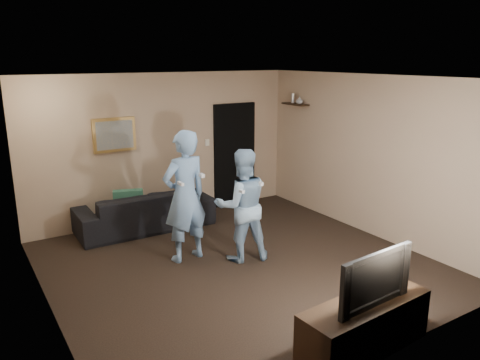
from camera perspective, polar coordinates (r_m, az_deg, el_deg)
ground at (r=6.75m, az=-0.14°, el=-10.29°), size 5.00×5.00×0.00m
ceiling at (r=6.11m, az=-0.15°, el=12.36°), size 5.00×5.00×0.04m
wall_back at (r=8.48m, az=-9.18°, el=4.01°), size 5.00×0.04×2.60m
wall_front at (r=4.49m, az=17.18°, el=-6.27°), size 5.00×0.04×2.60m
wall_left at (r=5.46m, az=-23.02°, el=-3.04°), size 0.04×5.00×2.60m
wall_right at (r=7.89m, az=15.45°, el=2.86°), size 0.04×5.00×2.60m
sofa at (r=8.15m, az=-11.52°, el=-3.57°), size 2.30×0.93×0.67m
throw_pillow at (r=8.02m, az=-13.42°, el=-2.88°), size 0.51×0.30×0.49m
painting_frame at (r=8.10m, az=-15.08°, el=5.35°), size 0.72×0.05×0.57m
painting_canvas at (r=8.07m, az=-15.02°, el=5.32°), size 0.62×0.01×0.47m
doorway at (r=9.16m, az=-0.67°, el=3.09°), size 0.90×0.06×2.00m
light_switch at (r=8.82m, az=-4.03°, el=4.58°), size 0.08×0.02×0.12m
wall_shelf at (r=9.01m, az=6.75°, el=9.17°), size 0.20×0.60×0.03m
shelf_vase at (r=8.91m, az=7.27°, el=9.63°), size 0.14×0.14×0.14m
shelf_figurine at (r=9.06m, az=6.45°, el=9.87°), size 0.06×0.06×0.18m
tv_console at (r=5.06m, az=14.91°, el=-16.79°), size 1.51×0.57×0.53m
television at (r=4.81m, az=15.35°, el=-11.24°), size 0.98×0.19×0.56m
wii_player_left at (r=6.65m, az=-6.73°, el=-2.00°), size 0.75×0.56×1.90m
wii_player_right at (r=6.65m, az=0.23°, el=-3.09°), size 0.93×0.81×1.63m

